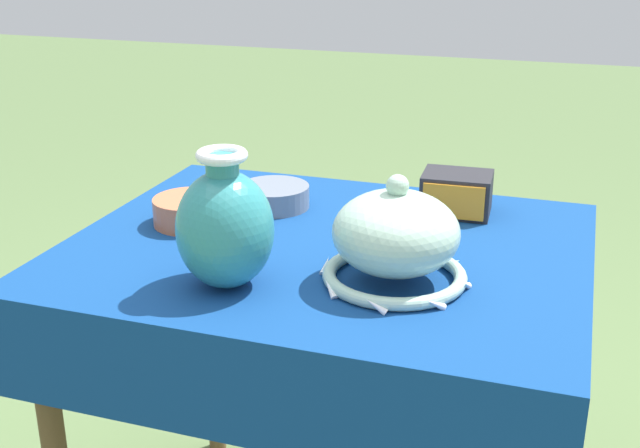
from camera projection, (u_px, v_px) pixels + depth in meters
name	position (u px, v px, depth m)	size (l,w,h in m)	color
display_table	(325.00, 290.00, 1.49)	(0.94, 0.76, 0.77)	brown
vase_tall_bulbous	(225.00, 227.00, 1.27)	(0.16, 0.16, 0.23)	teal
vase_dome_bell	(396.00, 240.00, 1.29)	(0.25, 0.25, 0.19)	#A8CCB7
mosaic_tile_box	(456.00, 193.00, 1.61)	(0.14, 0.12, 0.08)	#232328
pot_squat_terracotta	(191.00, 211.00, 1.56)	(0.15, 0.15, 0.05)	#BC6642
pot_squat_slate	(274.00, 196.00, 1.65)	(0.15, 0.15, 0.05)	slate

